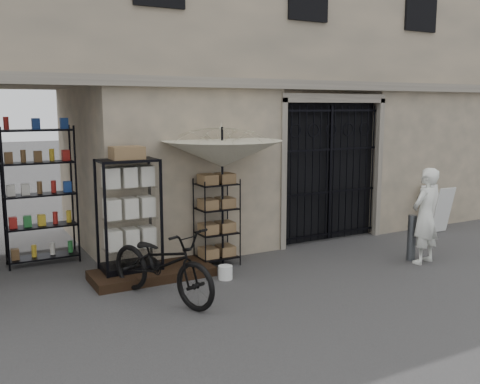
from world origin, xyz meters
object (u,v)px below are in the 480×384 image
shopkeeper (422,262)px  easel_sign (437,209)px  steel_bollard (412,238)px  display_cabinet (129,221)px  white_bucket (225,272)px  market_umbrella (222,147)px  bicycle (163,299)px  wire_rack (217,223)px

shopkeeper → easel_sign: (2.16, 1.59, 0.53)m
steel_bollard → shopkeeper: size_ratio=0.49×
steel_bollard → display_cabinet: bearing=163.0°
shopkeeper → easel_sign: bearing=-156.3°
shopkeeper → white_bucket: bearing=-26.6°
market_umbrella → easel_sign: 5.71m
white_bucket → bicycle: bearing=-162.8°
market_umbrella → shopkeeper: 4.25m
wire_rack → easel_sign: size_ratio=1.52×
display_cabinet → shopkeeper: 5.34m
white_bucket → shopkeeper: bearing=-14.0°
display_cabinet → wire_rack: size_ratio=1.27×
easel_sign → wire_rack: bearing=180.0°
display_cabinet → shopkeeper: (4.96, -1.72, -0.98)m
wire_rack → steel_bollard: size_ratio=1.83×
wire_rack → white_bucket: wire_rack is taller
market_umbrella → shopkeeper: bearing=-25.5°
bicycle → white_bucket: bearing=-4.6°
display_cabinet → bicycle: display_cabinet is taller
display_cabinet → white_bucket: size_ratio=8.46×
display_cabinet → bicycle: (0.10, -1.20, -0.98)m
white_bucket → bicycle: bicycle is taller
display_cabinet → shopkeeper: size_ratio=1.14×
display_cabinet → white_bucket: bearing=-42.1°
white_bucket → steel_bollard: bearing=-10.8°
easel_sign → bicycle: bearing=-170.0°
bicycle → easel_sign: bearing=-13.1°
market_umbrella → wire_rack: bearing=111.2°
wire_rack → shopkeeper: 3.85m
white_bucket → market_umbrella: bearing=66.3°
white_bucket → bicycle: (-1.25, -0.39, -0.11)m
display_cabinet → white_bucket: 1.80m
wire_rack → white_bucket: 1.07m
bicycle → shopkeeper: size_ratio=1.20×
display_cabinet → bicycle: bearing=-96.0°
white_bucket → steel_bollard: size_ratio=0.28×
wire_rack → easel_sign: 5.53m
wire_rack → bicycle: bearing=-116.4°
display_cabinet → wire_rack: 1.61m
display_cabinet → steel_bollard: size_ratio=2.33×
market_umbrella → bicycle: market_umbrella is taller
market_umbrella → easel_sign: bearing=0.1°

